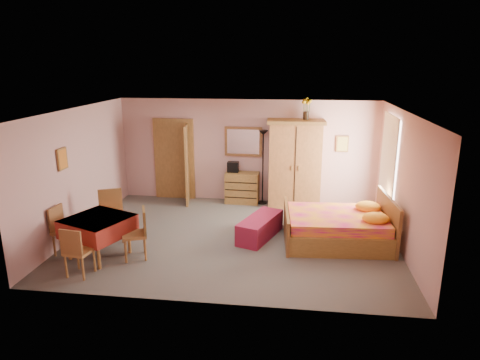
# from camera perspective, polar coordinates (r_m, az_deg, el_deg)

# --- Properties ---
(floor) EXTENTS (6.50, 6.50, 0.00)m
(floor) POSITION_cam_1_polar(r_m,az_deg,el_deg) (8.89, -0.89, -7.66)
(floor) COLOR #646058
(floor) RESTS_ON ground
(ceiling) EXTENTS (6.50, 6.50, 0.00)m
(ceiling) POSITION_cam_1_polar(r_m,az_deg,el_deg) (8.22, -0.97, 9.24)
(ceiling) COLOR brown
(ceiling) RESTS_ON wall_back
(wall_back) EXTENTS (6.50, 0.10, 2.60)m
(wall_back) POSITION_cam_1_polar(r_m,az_deg,el_deg) (10.87, 0.96, 3.87)
(wall_back) COLOR #C4918E
(wall_back) RESTS_ON floor
(wall_front) EXTENTS (6.50, 0.10, 2.60)m
(wall_front) POSITION_cam_1_polar(r_m,az_deg,el_deg) (6.12, -4.31, -5.61)
(wall_front) COLOR #C4918E
(wall_front) RESTS_ON floor
(wall_left) EXTENTS (0.10, 5.00, 2.60)m
(wall_left) POSITION_cam_1_polar(r_m,az_deg,el_deg) (9.48, -20.77, 1.09)
(wall_left) COLOR #C4918E
(wall_left) RESTS_ON floor
(wall_right) EXTENTS (0.10, 5.00, 2.60)m
(wall_right) POSITION_cam_1_polar(r_m,az_deg,el_deg) (8.63, 20.95, -0.29)
(wall_right) COLOR #C4918E
(wall_right) RESTS_ON floor
(doorway) EXTENTS (1.06, 0.12, 2.15)m
(doorway) POSITION_cam_1_polar(r_m,az_deg,el_deg) (11.27, -8.72, 2.68)
(doorway) COLOR #9E6B35
(doorway) RESTS_ON floor
(window) EXTENTS (0.08, 1.40, 1.95)m
(window) POSITION_cam_1_polar(r_m,az_deg,el_deg) (9.72, 19.23, 2.49)
(window) COLOR white
(window) RESTS_ON wall_right
(picture_left) EXTENTS (0.04, 0.32, 0.42)m
(picture_left) POSITION_cam_1_polar(r_m,az_deg,el_deg) (8.87, -22.63, 2.61)
(picture_left) COLOR orange
(picture_left) RESTS_ON wall_left
(picture_back) EXTENTS (0.30, 0.04, 0.40)m
(picture_back) POSITION_cam_1_polar(r_m,az_deg,el_deg) (10.80, 13.49, 4.71)
(picture_back) COLOR #D8BF59
(picture_back) RESTS_ON wall_back
(chest_of_drawers) EXTENTS (0.86, 0.45, 0.79)m
(chest_of_drawers) POSITION_cam_1_polar(r_m,az_deg,el_deg) (10.88, 0.29, -1.04)
(chest_of_drawers) COLOR olive
(chest_of_drawers) RESTS_ON floor
(wall_mirror) EXTENTS (0.95, 0.07, 0.75)m
(wall_mirror) POSITION_cam_1_polar(r_m,az_deg,el_deg) (10.81, 0.44, 5.15)
(wall_mirror) COLOR white
(wall_mirror) RESTS_ON wall_back
(stereo) EXTENTS (0.28, 0.21, 0.26)m
(stereo) POSITION_cam_1_polar(r_m,az_deg,el_deg) (10.81, -0.94, 1.75)
(stereo) COLOR black
(stereo) RESTS_ON chest_of_drawers
(floor_lamp) EXTENTS (0.26, 0.26, 1.87)m
(floor_lamp) POSITION_cam_1_polar(r_m,az_deg,el_deg) (10.69, 3.06, 1.65)
(floor_lamp) COLOR black
(floor_lamp) RESTS_ON floor
(wardrobe) EXTENTS (1.41, 0.77, 2.16)m
(wardrobe) POSITION_cam_1_polar(r_m,az_deg,el_deg) (10.56, 7.29, 2.16)
(wardrobe) COLOR #AF6E3B
(wardrobe) RESTS_ON floor
(sunflower_vase) EXTENTS (0.21, 0.21, 0.52)m
(sunflower_vase) POSITION_cam_1_polar(r_m,az_deg,el_deg) (10.41, 8.84, 9.39)
(sunflower_vase) COLOR gold
(sunflower_vase) RESTS_ON wardrobe
(bed) EXTENTS (2.17, 1.76, 0.96)m
(bed) POSITION_cam_1_polar(r_m,az_deg,el_deg) (8.73, 12.75, -5.11)
(bed) COLOR #CB136F
(bed) RESTS_ON floor
(bench) EXTENTS (0.91, 1.40, 0.44)m
(bench) POSITION_cam_1_polar(r_m,az_deg,el_deg) (8.83, 2.69, -6.32)
(bench) COLOR maroon
(bench) RESTS_ON floor
(dining_table) EXTENTS (1.35, 1.35, 0.76)m
(dining_table) POSITION_cam_1_polar(r_m,az_deg,el_deg) (8.36, -18.27, -7.23)
(dining_table) COLOR maroon
(dining_table) RESTS_ON floor
(chair_south) EXTENTS (0.45, 0.45, 0.88)m
(chair_south) POSITION_cam_1_polar(r_m,az_deg,el_deg) (7.75, -20.67, -8.81)
(chair_south) COLOR #A97139
(chair_south) RESTS_ON floor
(chair_north) EXTENTS (0.61, 0.61, 1.02)m
(chair_north) POSITION_cam_1_polar(r_m,az_deg,el_deg) (8.96, -16.75, -4.65)
(chair_north) COLOR brown
(chair_north) RESTS_ON floor
(chair_west) EXTENTS (0.45, 0.45, 0.92)m
(chair_west) POSITION_cam_1_polar(r_m,az_deg,el_deg) (8.65, -22.14, -6.24)
(chair_west) COLOR #A46637
(chair_west) RESTS_ON floor
(chair_east) EXTENTS (0.55, 0.55, 0.94)m
(chair_east) POSITION_cam_1_polar(r_m,az_deg,el_deg) (8.07, -13.91, -7.01)
(chair_east) COLOR #A56C37
(chair_east) RESTS_ON floor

